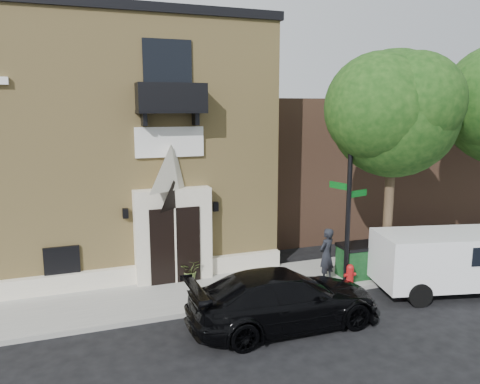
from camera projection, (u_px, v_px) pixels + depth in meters
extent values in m
plane|color=black|center=(227.00, 311.00, 14.04)|extent=(120.00, 120.00, 0.00)
cube|color=gray|center=(241.00, 287.00, 15.75)|extent=(42.00, 3.00, 0.15)
cube|color=tan|center=(98.00, 144.00, 19.61)|extent=(12.00, 10.00, 9.00)
cube|color=black|center=(92.00, 29.00, 18.78)|extent=(12.20, 10.20, 0.30)
cube|color=silver|center=(114.00, 277.00, 15.61)|extent=(12.00, 0.30, 0.60)
cube|color=silver|center=(173.00, 235.00, 15.93)|extent=(2.60, 0.55, 3.20)
pyramid|color=silver|center=(172.00, 167.00, 15.51)|extent=(2.60, 0.55, 1.50)
cube|color=black|center=(175.00, 246.00, 15.72)|extent=(1.70, 0.06, 2.60)
cube|color=silver|center=(176.00, 246.00, 15.68)|extent=(0.06, 0.04, 2.60)
cube|color=white|center=(170.00, 142.00, 15.54)|extent=(2.30, 0.10, 1.00)
cube|color=black|center=(171.00, 112.00, 15.00)|extent=(2.20, 0.90, 0.10)
cube|color=black|center=(174.00, 97.00, 14.53)|extent=(2.20, 0.06, 0.90)
cube|color=black|center=(138.00, 97.00, 14.57)|extent=(0.06, 0.90, 0.90)
cube|color=black|center=(203.00, 98.00, 15.28)|extent=(0.06, 0.90, 0.90)
cube|color=black|center=(168.00, 74.00, 15.18)|extent=(1.60, 0.08, 2.20)
cube|color=black|center=(62.00, 262.00, 15.01)|extent=(1.10, 0.10, 1.00)
cube|color=orange|center=(62.00, 261.00, 15.04)|extent=(0.85, 0.06, 0.75)
cube|color=black|center=(125.00, 213.00, 15.38)|extent=(0.18, 0.18, 0.32)
cube|color=black|center=(215.00, 207.00, 16.42)|extent=(0.18, 0.18, 0.32)
cube|color=brown|center=(381.00, 159.00, 25.84)|extent=(18.00, 8.00, 6.40)
cylinder|color=#38281C|center=(388.00, 219.00, 16.08)|extent=(0.32, 0.32, 4.20)
sphere|color=#11340E|center=(394.00, 114.00, 15.44)|extent=(4.20, 4.20, 4.20)
sphere|color=#11340E|center=(407.00, 123.00, 16.04)|extent=(3.36, 3.36, 3.36)
sphere|color=#11340E|center=(380.00, 108.00, 14.98)|extent=(3.57, 3.57, 3.57)
sphere|color=#11340E|center=(414.00, 101.00, 14.79)|extent=(3.15, 3.15, 3.15)
imported|color=black|center=(284.00, 299.00, 12.98)|extent=(5.52, 2.30, 1.59)
cube|color=white|center=(453.00, 258.00, 15.28)|extent=(5.28, 3.05, 1.69)
cylinder|color=black|center=(420.00, 295.00, 14.31)|extent=(0.79, 0.41, 0.75)
cylinder|color=black|center=(392.00, 273.00, 16.15)|extent=(0.79, 0.41, 0.75)
cylinder|color=black|center=(478.00, 270.00, 16.54)|extent=(0.79, 0.41, 0.75)
cylinder|color=black|center=(349.00, 198.00, 15.34)|extent=(0.16, 0.16, 5.91)
cube|color=#065115|center=(358.00, 193.00, 15.58)|extent=(0.82, 0.26, 0.22)
cube|color=#065115|center=(339.00, 186.00, 15.64)|extent=(0.26, 0.82, 0.22)
cylinder|color=#9D1213|center=(349.00, 284.00, 15.68)|extent=(0.34, 0.34, 0.07)
cylinder|color=#9D1213|center=(350.00, 276.00, 15.63)|extent=(0.24, 0.24, 0.51)
sphere|color=#9D1213|center=(350.00, 268.00, 15.58)|extent=(0.24, 0.24, 0.24)
cylinder|color=#9D1213|center=(350.00, 275.00, 15.62)|extent=(0.42, 0.11, 0.11)
cube|color=black|center=(364.00, 261.00, 16.53)|extent=(1.76, 1.02, 1.06)
cube|color=black|center=(364.00, 245.00, 16.43)|extent=(1.81, 1.07, 0.12)
imported|color=#52672E|center=(191.00, 270.00, 16.06)|extent=(0.79, 0.72, 0.76)
imported|color=black|center=(326.00, 255.00, 15.90)|extent=(0.81, 0.70, 1.87)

